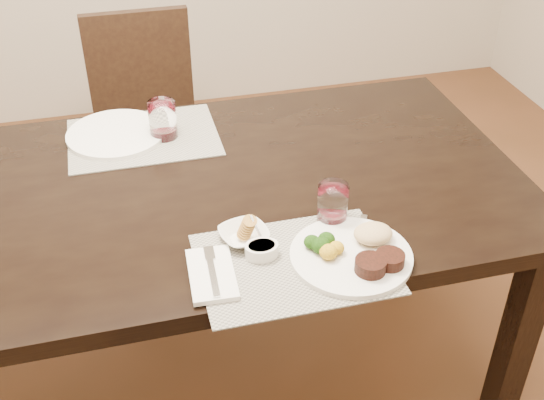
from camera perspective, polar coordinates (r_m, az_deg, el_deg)
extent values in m
plane|color=#482B17|center=(2.42, -6.85, -14.00)|extent=(4.50, 4.50, 0.00)
cube|color=black|center=(1.93, -8.33, 0.21)|extent=(2.00, 1.00, 0.05)
cube|color=black|center=(2.14, 19.86, -10.79)|extent=(0.08, 0.08, 0.70)
cube|color=black|center=(2.69, 10.84, 1.45)|extent=(0.08, 0.08, 0.70)
cube|color=black|center=(2.81, -10.13, 4.94)|extent=(0.42, 0.42, 0.04)
cube|color=black|center=(2.77, -12.94, -1.42)|extent=(0.04, 0.04, 0.41)
cube|color=black|center=(2.79, -5.61, -0.35)|extent=(0.04, 0.04, 0.41)
cube|color=black|center=(3.07, -13.38, 2.47)|extent=(0.04, 0.04, 0.41)
cube|color=black|center=(3.09, -6.75, 3.42)|extent=(0.04, 0.04, 0.41)
cube|color=black|center=(2.87, -11.05, 11.02)|extent=(0.42, 0.04, 0.45)
cube|color=gray|center=(1.64, 1.86, -5.34)|extent=(0.46, 0.34, 0.00)
cube|color=gray|center=(2.18, -10.71, 5.19)|extent=(0.46, 0.34, 0.00)
cylinder|color=white|center=(1.66, 6.63, -4.65)|extent=(0.30, 0.30, 0.01)
cylinder|color=black|center=(1.61, 8.23, -5.43)|extent=(0.07, 0.07, 0.03)
cylinder|color=black|center=(1.63, 9.84, -4.90)|extent=(0.07, 0.07, 0.03)
ellipsoid|color=tan|center=(1.70, 8.45, -2.79)|extent=(0.10, 0.08, 0.04)
ellipsoid|color=#1F460D|center=(1.65, 4.11, -3.80)|extent=(0.05, 0.05, 0.04)
ellipsoid|color=gold|center=(1.63, 4.75, -4.34)|extent=(0.04, 0.04, 0.04)
cube|color=white|center=(1.61, -5.06, -6.20)|extent=(0.12, 0.19, 0.01)
cube|color=silver|center=(1.59, -4.94, -6.46)|extent=(0.02, 0.13, 0.01)
cube|color=silver|center=(1.65, -5.27, -4.45)|extent=(0.03, 0.05, 0.00)
cube|color=silver|center=(1.75, 7.44, -2.52)|extent=(0.08, 0.13, 0.00)
cube|color=black|center=(1.67, 8.79, -4.65)|extent=(0.06, 0.09, 0.01)
imported|color=white|center=(1.70, -2.37, -2.94)|extent=(0.14, 0.14, 0.03)
cylinder|color=#B18737|center=(1.69, -2.39, -2.41)|extent=(0.04, 0.04, 0.04)
cylinder|color=white|center=(1.65, -0.87, -4.22)|extent=(0.08, 0.08, 0.03)
cylinder|color=#0C3712|center=(1.65, -0.87, -3.93)|extent=(0.07, 0.07, 0.01)
cube|color=silver|center=(1.68, -1.33, -2.26)|extent=(0.01, 0.05, 0.04)
cylinder|color=white|center=(1.75, 5.10, -0.28)|extent=(0.08, 0.08, 0.11)
cylinder|color=#39050B|center=(1.77, 5.03, -1.35)|extent=(0.07, 0.07, 0.03)
cylinder|color=white|center=(2.20, -12.92, 5.42)|extent=(0.31, 0.31, 0.01)
cylinder|color=white|center=(2.14, -9.13, 6.67)|extent=(0.09, 0.09, 0.12)
cylinder|color=#39050B|center=(2.16, -9.02, 5.64)|extent=(0.07, 0.07, 0.03)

